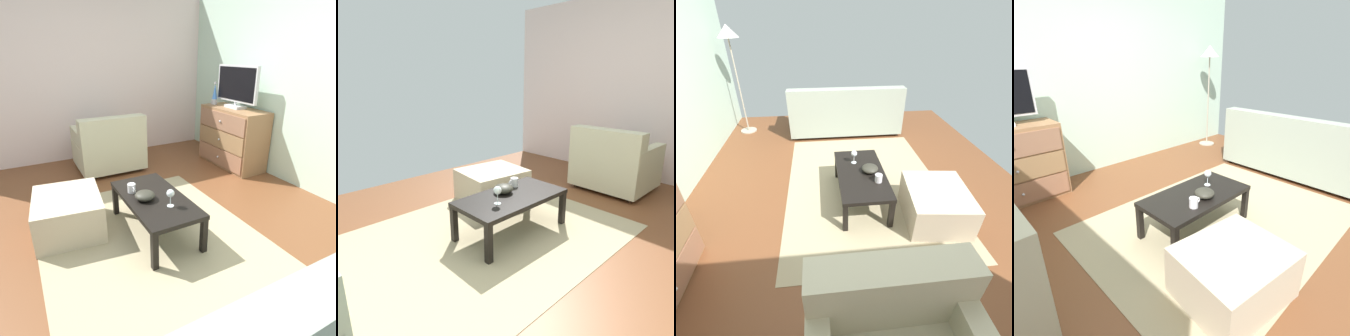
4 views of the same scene
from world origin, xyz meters
The scene contains 13 objects.
ground_plane centered at (0.00, 0.00, -0.03)m, with size 5.62×4.45×0.05m, color brown.
wall_accent_rear centered at (0.00, 1.98, 1.26)m, with size 5.62×0.12×2.52m, color #B8D3BE.
wall_plain_left centered at (-2.57, 0.00, 1.26)m, with size 0.12×4.45×2.52m, color silver.
area_rug centered at (0.20, -0.20, 0.00)m, with size 2.60×1.90×0.01m, color tan.
dresser centered at (-1.13, 1.67, 0.43)m, with size 1.05×0.49×0.85m.
tv centered at (-1.15, 1.70, 1.16)m, with size 0.79×0.18×0.58m.
lava_lamp centered at (-1.55, 1.63, 1.00)m, with size 0.09×0.09×0.33m.
coffee_table centered at (-0.07, -0.11, 0.32)m, with size 1.01×0.52×0.36m.
wine_glass centered at (0.15, -0.06, 0.48)m, with size 0.07×0.07×0.16m.
mug centered at (-0.25, -0.26, 0.41)m, with size 0.11×0.08×0.08m.
bowl_decorative centered at (-0.06, -0.20, 0.40)m, with size 0.18×0.18×0.08m, color #302F26.
armchair centered at (-1.81, 0.00, 0.33)m, with size 0.80×0.89×0.81m.
ottoman centered at (-0.46, -0.82, 0.18)m, with size 0.70×0.60×0.36m, color #BBAA8E.
Camera 1 is at (2.06, -1.10, 1.60)m, focal length 30.71 mm.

